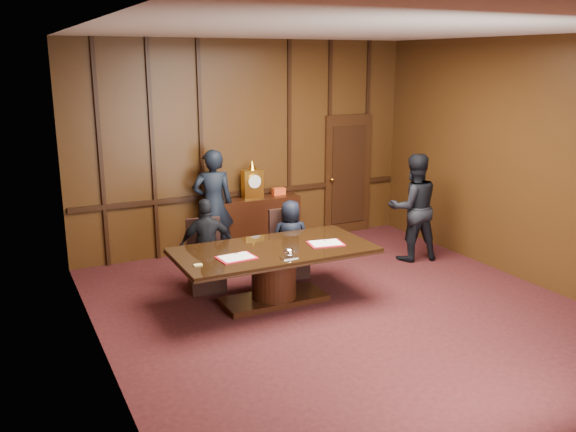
{
  "coord_description": "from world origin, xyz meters",
  "views": [
    {
      "loc": [
        -3.91,
        -6.01,
        3.18
      ],
      "look_at": [
        -0.26,
        1.37,
        1.05
      ],
      "focal_mm": 38.0,
      "sensor_mm": 36.0,
      "label": 1
    }
  ],
  "objects_px": {
    "signatory_right": "(291,239)",
    "witness_left": "(213,204)",
    "sideboard": "(253,222)",
    "signatory_left": "(207,246)",
    "conference_table": "(274,266)",
    "witness_right": "(413,207)"
  },
  "relations": [
    {
      "from": "signatory_right",
      "to": "witness_right",
      "type": "distance_m",
      "value": 2.16
    },
    {
      "from": "witness_left",
      "to": "signatory_right",
      "type": "bearing_deg",
      "value": 130.13
    },
    {
      "from": "sideboard",
      "to": "signatory_left",
      "type": "xyz_separation_m",
      "value": [
        -1.34,
        -1.52,
        0.18
      ]
    },
    {
      "from": "sideboard",
      "to": "witness_right",
      "type": "distance_m",
      "value": 2.7
    },
    {
      "from": "conference_table",
      "to": "signatory_left",
      "type": "height_order",
      "value": "signatory_left"
    },
    {
      "from": "signatory_right",
      "to": "sideboard",
      "type": "bearing_deg",
      "value": -73.51
    },
    {
      "from": "conference_table",
      "to": "signatory_left",
      "type": "relative_size",
      "value": 1.98
    },
    {
      "from": "sideboard",
      "to": "witness_left",
      "type": "relative_size",
      "value": 0.89
    },
    {
      "from": "sideboard",
      "to": "witness_right",
      "type": "height_order",
      "value": "witness_right"
    },
    {
      "from": "sideboard",
      "to": "witness_left",
      "type": "bearing_deg",
      "value": -168.12
    },
    {
      "from": "conference_table",
      "to": "witness_right",
      "type": "distance_m",
      "value": 2.89
    },
    {
      "from": "witness_left",
      "to": "signatory_left",
      "type": "bearing_deg",
      "value": 79.08
    },
    {
      "from": "sideboard",
      "to": "signatory_right",
      "type": "bearing_deg",
      "value": -91.38
    },
    {
      "from": "signatory_left",
      "to": "witness_left",
      "type": "distance_m",
      "value": 1.49
    },
    {
      "from": "sideboard",
      "to": "conference_table",
      "type": "relative_size",
      "value": 0.61
    },
    {
      "from": "signatory_left",
      "to": "witness_right",
      "type": "height_order",
      "value": "witness_right"
    },
    {
      "from": "conference_table",
      "to": "witness_right",
      "type": "xyz_separation_m",
      "value": [
        2.78,
        0.67,
        0.36
      ]
    },
    {
      "from": "witness_left",
      "to": "witness_right",
      "type": "xyz_separation_m",
      "value": [
        2.86,
        -1.49,
        -0.03
      ]
    },
    {
      "from": "signatory_left",
      "to": "signatory_right",
      "type": "bearing_deg",
      "value": -170.44
    },
    {
      "from": "signatory_right",
      "to": "witness_left",
      "type": "bearing_deg",
      "value": -44.08
    },
    {
      "from": "sideboard",
      "to": "signatory_left",
      "type": "relative_size",
      "value": 1.21
    },
    {
      "from": "sideboard",
      "to": "witness_left",
      "type": "height_order",
      "value": "witness_left"
    }
  ]
}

